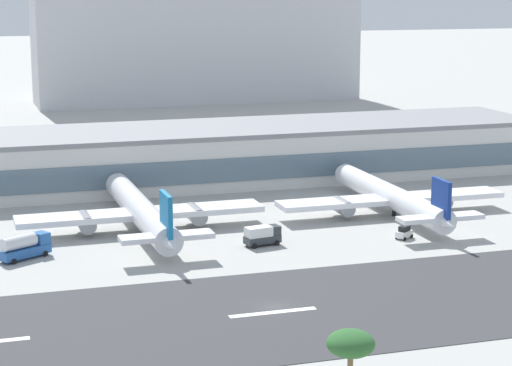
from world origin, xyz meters
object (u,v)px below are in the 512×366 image
object	(u,v)px
service_box_truck_0	(262,235)
airliner_blue_tail_gate_0	(142,213)
service_baggage_tug_1	(404,232)
service_fuel_truck_2	(25,246)
airliner_navy_tail_gate_1	(394,198)
terminal_building	(210,154)
palm_tree_1	(351,347)
distant_hotel_block	(197,41)

from	to	relation	value
service_box_truck_0	airliner_blue_tail_gate_0	bearing A→B (deg)	129.51
airliner_blue_tail_gate_0	service_baggage_tug_1	distance (m)	45.18
airliner_blue_tail_gate_0	service_fuel_truck_2	bearing A→B (deg)	117.07
airliner_navy_tail_gate_1	service_box_truck_0	xyz separation A→B (m)	(-29.77, -12.76, -1.52)
terminal_building	service_box_truck_0	bearing A→B (deg)	-95.62
airliner_blue_tail_gate_0	service_baggage_tug_1	bearing A→B (deg)	-113.16
terminal_building	service_baggage_tug_1	bearing A→B (deg)	-71.77
airliner_blue_tail_gate_0	airliner_navy_tail_gate_1	distance (m)	47.07
terminal_building	palm_tree_1	world-z (taller)	terminal_building
terminal_building	distant_hotel_block	world-z (taller)	distant_hotel_block
airliner_navy_tail_gate_1	service_fuel_truck_2	world-z (taller)	airliner_navy_tail_gate_1
service_box_truck_0	palm_tree_1	size ratio (longest dim) A/B	0.54
terminal_building	airliner_navy_tail_gate_1	bearing A→B (deg)	-59.80
terminal_building	service_baggage_tug_1	size ratio (longest dim) A/B	41.72
airliner_navy_tail_gate_1	service_baggage_tug_1	xyz separation A→B (m)	(-5.42, -15.70, -2.26)
terminal_building	distant_hotel_block	size ratio (longest dim) A/B	1.28
palm_tree_1	airliner_blue_tail_gate_0	bearing A→B (deg)	91.98
service_baggage_tug_1	distant_hotel_block	bearing A→B (deg)	53.53
service_box_truck_0	service_fuel_truck_2	xyz separation A→B (m)	(-38.11, 3.61, 0.24)
terminal_building	service_fuel_truck_2	distance (m)	67.17
service_box_truck_0	service_baggage_tug_1	world-z (taller)	service_box_truck_0
distant_hotel_block	airliner_blue_tail_gate_0	xyz separation A→B (m)	(-55.62, -183.18, -18.49)
service_fuel_truck_2	palm_tree_1	bearing A→B (deg)	-103.55
distant_hotel_block	service_box_truck_0	bearing A→B (deg)	-100.98
distant_hotel_block	palm_tree_1	world-z (taller)	distant_hotel_block
palm_tree_1	service_box_truck_0	bearing A→B (deg)	78.61
distant_hotel_block	palm_tree_1	xyz separation A→B (m)	(-52.65, -268.66, -11.72)
terminal_building	airliner_blue_tail_gate_0	bearing A→B (deg)	-119.41
distant_hotel_block	airliner_navy_tail_gate_1	xyz separation A→B (m)	(-8.58, -184.89, -18.66)
service_baggage_tug_1	terminal_building	bearing A→B (deg)	75.75
terminal_building	service_box_truck_0	xyz separation A→B (m)	(-5.38, -54.66, -4.16)
service_fuel_truck_2	service_baggage_tug_1	bearing A→B (deg)	-37.23
terminal_building	airliner_blue_tail_gate_0	size ratio (longest dim) A/B	2.84
service_fuel_truck_2	airliner_blue_tail_gate_0	bearing A→B (deg)	-3.71
distant_hotel_block	service_baggage_tug_1	xyz separation A→B (m)	(-13.99, -200.59, -20.92)
airliner_blue_tail_gate_0	palm_tree_1	world-z (taller)	palm_tree_1
distant_hotel_block	service_fuel_truck_2	distance (m)	209.51
airliner_navy_tail_gate_1	distant_hotel_block	bearing A→B (deg)	-2.56
terminal_building	airliner_blue_tail_gate_0	distance (m)	46.19
airliner_navy_tail_gate_1	service_box_truck_0	size ratio (longest dim) A/B	7.86
distant_hotel_block	airliner_blue_tail_gate_0	world-z (taller)	distant_hotel_block
service_baggage_tug_1	service_fuel_truck_2	size ratio (longest dim) A/B	0.41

